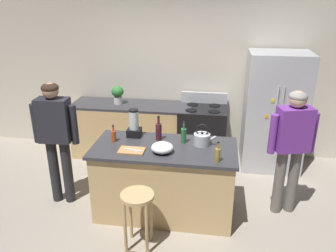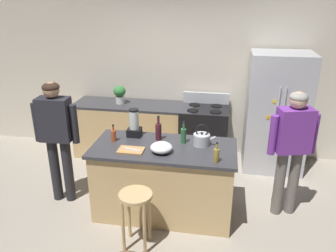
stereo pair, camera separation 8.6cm
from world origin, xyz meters
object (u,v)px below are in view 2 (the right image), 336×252
(bar_stool, at_px, (136,206))
(mixing_bowl, at_px, (162,148))
(potted_plant, at_px, (120,93))
(bottle_wine, at_px, (158,131))
(person_by_island_left, at_px, (57,132))
(bottle_olive_oil, at_px, (183,135))
(tea_kettle, at_px, (202,139))
(refrigerator, at_px, (276,113))
(chef_knife, at_px, (133,149))
(bottle_cooking_sauce, at_px, (114,135))
(kitchen_island, at_px, (164,180))
(person_by_sink_right, at_px, (292,143))
(cutting_board, at_px, (131,150))
(stove_range, at_px, (204,134))
(blender_appliance, at_px, (134,125))
(bottle_vinegar, at_px, (216,155))

(bar_stool, distance_m, mixing_bowl, 0.72)
(potted_plant, xyz_separation_m, bottle_wine, (0.92, -1.35, -0.06))
(person_by_island_left, xyz_separation_m, potted_plant, (0.37, 1.49, 0.10))
(bottle_olive_oil, distance_m, tea_kettle, 0.23)
(refrigerator, bearing_deg, chef_knife, -137.24)
(bar_stool, xyz_separation_m, tea_kettle, (0.62, 0.80, 0.48))
(bottle_cooking_sauce, bearing_deg, refrigerator, 34.02)
(kitchen_island, height_order, person_by_sink_right, person_by_sink_right)
(bottle_cooking_sauce, height_order, cutting_board, bottle_cooking_sauce)
(kitchen_island, bearing_deg, stove_range, 75.80)
(bar_stool, bearing_deg, blender_appliance, 105.01)
(bar_stool, distance_m, bottle_olive_oil, 1.05)
(potted_plant, bearing_deg, stove_range, -1.04)
(person_by_island_left, distance_m, bar_stool, 1.49)
(bottle_vinegar, relative_size, bottle_cooking_sauce, 1.09)
(stove_range, xyz_separation_m, cutting_board, (-0.74, -1.71, 0.46))
(blender_appliance, relative_size, mixing_bowl, 1.40)
(bottle_vinegar, distance_m, bottle_cooking_sauce, 1.32)
(person_by_sink_right, bearing_deg, potted_plant, 152.88)
(person_by_sink_right, relative_size, bottle_vinegar, 6.82)
(bar_stool, relative_size, mixing_bowl, 2.60)
(bar_stool, distance_m, cutting_board, 0.66)
(refrigerator, distance_m, cutting_board, 2.49)
(tea_kettle, bearing_deg, potted_plant, 135.89)
(potted_plant, distance_m, bottle_wine, 1.64)
(blender_appliance, relative_size, bottle_vinegar, 1.53)
(kitchen_island, xyz_separation_m, potted_plant, (-1.03, 1.55, 0.63))
(potted_plant, xyz_separation_m, chef_knife, (0.69, -1.73, -0.15))
(bottle_cooking_sauce, relative_size, bottle_olive_oil, 0.78)
(bottle_wine, bearing_deg, bottle_olive_oil, -6.99)
(tea_kettle, bearing_deg, cutting_board, -158.76)
(potted_plant, xyz_separation_m, bottle_vinegar, (1.66, -1.84, -0.09))
(bottle_cooking_sauce, bearing_deg, potted_plant, 104.42)
(tea_kettle, distance_m, chef_knife, 0.84)
(person_by_sink_right, xyz_separation_m, chef_knife, (-1.85, -0.43, -0.03))
(potted_plant, relative_size, bottle_cooking_sauce, 1.39)
(kitchen_island, xyz_separation_m, tea_kettle, (0.44, 0.13, 0.54))
(mixing_bowl, bearing_deg, person_by_sink_right, 14.92)
(blender_appliance, bearing_deg, bottle_wine, -11.91)
(person_by_island_left, xyz_separation_m, bottle_olive_oil, (1.61, 0.10, 0.03))
(blender_appliance, bearing_deg, bottle_olive_oil, -9.51)
(stove_range, relative_size, bottle_olive_oil, 4.00)
(potted_plant, height_order, blender_appliance, blender_appliance)
(bottle_wine, bearing_deg, kitchen_island, -62.34)
(bar_stool, bearing_deg, potted_plant, 110.82)
(cutting_board, bearing_deg, person_by_sink_right, 13.09)
(kitchen_island, distance_m, stove_range, 1.57)
(cutting_board, bearing_deg, bottle_cooking_sauce, 139.45)
(bar_stool, xyz_separation_m, mixing_bowl, (0.19, 0.52, 0.46))
(stove_range, height_order, person_by_island_left, person_by_island_left)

